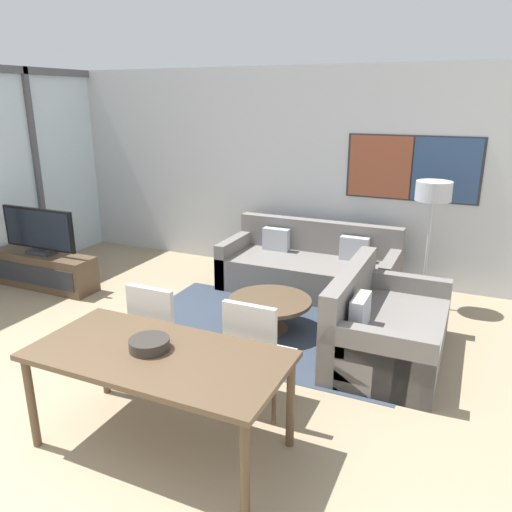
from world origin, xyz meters
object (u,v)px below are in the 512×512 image
coffee_table (270,307)px  fruit_bowl (149,344)px  dining_chair_left (160,332)px  tv_console (44,270)px  sofa_main (310,268)px  sofa_side (381,329)px  floor_lamp (433,199)px  television (39,231)px  dining_table (158,362)px  dining_chair_centre (256,352)px

coffee_table → fruit_bowl: (-0.05, -2.02, 0.52)m
dining_chair_left → tv_console: bearing=153.9°
coffee_table → sofa_main: bearing=90.0°
coffee_table → dining_chair_left: dining_chair_left is taller
sofa_main → sofa_side: size_ratio=1.39×
tv_console → fruit_bowl: 3.77m
dining_chair_left → floor_lamp: (1.82, 2.75, 0.79)m
sofa_main → dining_chair_left: (-0.41, -2.76, 0.25)m
television → dining_table: 3.81m
dining_chair_left → fruit_bowl: size_ratio=3.42×
television → floor_lamp: 4.85m
dining_chair_left → television: bearing=153.9°
sofa_main → dining_chair_left: bearing=-98.3°
dining_chair_left → sofa_main: bearing=81.7°
dining_table → fruit_bowl: size_ratio=6.34×
sofa_main → dining_table: 3.42m
sofa_main → dining_chair_centre: (0.46, -2.74, 0.25)m
tv_console → television: bearing=90.0°
sofa_side → sofa_main: bearing=39.7°
sofa_main → coffee_table: bearing=-90.0°
sofa_main → fruit_bowl: sofa_main is taller
dining_table → coffee_table: bearing=90.8°
television → dining_table: (3.23, -2.01, -0.09)m
dining_table → sofa_side: bearing=59.7°
television → dining_table: television is taller
television → floor_lamp: (4.62, 1.38, 0.55)m
dining_chair_centre → tv_console: bearing=159.8°
dining_chair_left → dining_chair_centre: size_ratio=1.00×
sofa_main → sofa_side: bearing=-50.3°
television → coffee_table: (3.20, 0.03, -0.49)m
dining_chair_left → fruit_bowl: bearing=-60.2°
dining_chair_centre → floor_lamp: size_ratio=0.64×
dining_chair_centre → floor_lamp: 2.99m
dining_chair_centre → coffee_table: bearing=108.5°
dining_chair_left → fruit_bowl: 0.76m
dining_table → fruit_bowl: (-0.08, 0.02, 0.12)m
sofa_side → dining_table: sofa_side is taller
dining_chair_left → dining_chair_centre: same height
television → sofa_side: 4.41m
television → dining_chair_left: size_ratio=1.19×
dining_chair_left → fruit_bowl: dining_chair_left is taller
fruit_bowl → coffee_table: bearing=88.6°
coffee_table → dining_chair_left: size_ratio=0.93×
dining_table → dining_chair_left: 0.79m
sofa_side → floor_lamp: size_ratio=1.06×
television → dining_chair_centre: (3.67, -1.35, -0.24)m
dining_chair_centre → television: bearing=159.8°
tv_console → sofa_side: bearing=-0.5°
coffee_table → dining_chair_centre: 1.48m
television → dining_chair_left: 3.13m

